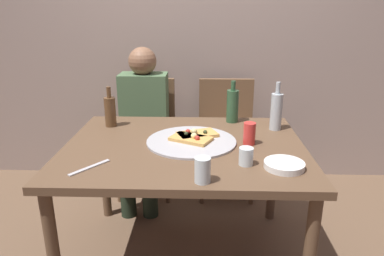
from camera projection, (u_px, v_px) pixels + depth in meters
ground_plane at (185, 256)px, 2.19m from camera, size 8.00×8.00×0.00m
back_wall at (192, 26)px, 2.92m from camera, size 6.00×0.10×2.60m
dining_table at (184, 158)px, 1.97m from camera, size 1.30×1.02×0.74m
pizza_tray at (191, 141)px, 1.98m from camera, size 0.50×0.50×0.01m
pizza_slice_last at (191, 138)px, 1.97m from camera, size 0.25×0.21×0.05m
pizza_slice_extra at (197, 134)px, 2.04m from camera, size 0.25×0.20×0.05m
wine_bottle at (110, 111)px, 2.22m from camera, size 0.07×0.07×0.25m
beer_bottle at (233, 105)px, 2.30m from camera, size 0.08×0.08×0.27m
water_bottle at (276, 111)px, 2.15m from camera, size 0.07×0.07×0.29m
tumbler_near at (246, 156)px, 1.69m from camera, size 0.07×0.07×0.09m
tumbler_far at (203, 170)px, 1.52m from camera, size 0.07×0.07×0.11m
soda_can at (249, 134)px, 1.94m from camera, size 0.07×0.07×0.12m
plate_stack at (284, 165)px, 1.66m from camera, size 0.19×0.19×0.03m
table_knife at (90, 167)px, 1.66m from camera, size 0.15×0.19×0.01m
chair_left at (147, 128)px, 2.89m from camera, size 0.44×0.44×0.90m
chair_right at (226, 129)px, 2.87m from camera, size 0.44×0.44×0.90m
guest_in_sweater at (143, 119)px, 2.71m from camera, size 0.36×0.56×1.17m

